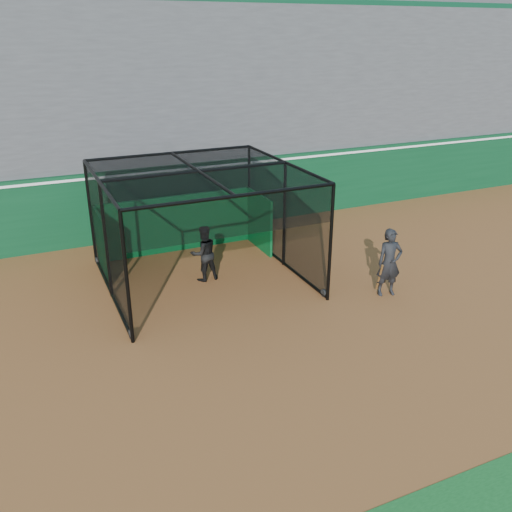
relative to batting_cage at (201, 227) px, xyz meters
name	(u,v)px	position (x,y,z in m)	size (l,w,h in m)	color
ground	(259,346)	(-0.02, -4.10, -1.63)	(120.00, 120.00, 0.00)	brown
outfield_wall	(161,199)	(-0.02, 4.40, -0.35)	(50.00, 0.50, 2.50)	#0A3B1E
grandstand	(130,97)	(-0.02, 8.17, 2.84)	(50.00, 7.85, 8.95)	#4C4C4F
batting_cage	(201,227)	(0.00, 0.00, 0.00)	(5.47, 5.46, 3.28)	black
batter	(204,253)	(0.04, -0.05, -0.79)	(0.82, 0.64, 1.68)	black
on_deck_player	(389,263)	(4.38, -3.08, -0.67)	(0.79, 0.61, 1.93)	black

